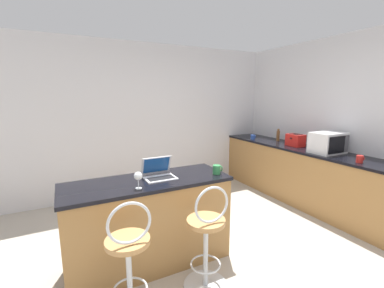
% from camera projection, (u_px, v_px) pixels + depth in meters
% --- Properties ---
extents(ground_plane, '(20.00, 20.00, 0.00)m').
position_uv_depth(ground_plane, '(224.00, 281.00, 2.41)').
color(ground_plane, '#ADA393').
extents(wall_back, '(12.00, 0.06, 2.60)m').
position_uv_depth(wall_back, '(141.00, 120.00, 4.48)').
color(wall_back, silver).
rests_on(wall_back, ground_plane).
extents(breakfast_bar, '(1.63, 0.60, 0.90)m').
position_uv_depth(breakfast_bar, '(149.00, 222.00, 2.61)').
color(breakfast_bar, '#9E703D').
rests_on(breakfast_bar, ground_plane).
extents(counter_right, '(0.64, 3.14, 0.90)m').
position_uv_depth(counter_right, '(299.00, 174.00, 4.22)').
color(counter_right, '#9E703D').
rests_on(counter_right, ground_plane).
extents(bar_stool_near, '(0.40, 0.40, 0.99)m').
position_uv_depth(bar_stool_near, '(129.00, 264.00, 1.95)').
color(bar_stool_near, silver).
rests_on(bar_stool_near, ground_plane).
extents(bar_stool_far, '(0.40, 0.40, 0.99)m').
position_uv_depth(bar_stool_far, '(207.00, 241.00, 2.25)').
color(bar_stool_far, silver).
rests_on(bar_stool_far, ground_plane).
extents(laptop, '(0.31, 0.27, 0.21)m').
position_uv_depth(laptop, '(159.00, 172.00, 2.61)').
color(laptop, silver).
rests_on(laptop, breakfast_bar).
extents(microwave, '(0.47, 0.34, 0.30)m').
position_uv_depth(microwave, '(328.00, 143.00, 3.70)').
color(microwave, silver).
rests_on(microwave, counter_right).
extents(toaster, '(0.22, 0.26, 0.20)m').
position_uv_depth(toaster, '(295.00, 140.00, 4.23)').
color(toaster, red).
rests_on(toaster, counter_right).
extents(mug_green, '(0.10, 0.08, 0.09)m').
position_uv_depth(mug_green, '(217.00, 169.00, 2.73)').
color(mug_green, '#338447').
rests_on(mug_green, breakfast_bar).
extents(mug_blue, '(0.10, 0.08, 0.09)m').
position_uv_depth(mug_blue, '(253.00, 137.00, 4.89)').
color(mug_blue, '#2D51AD').
rests_on(mug_blue, counter_right).
extents(wine_glass_tall, '(0.08, 0.08, 0.16)m').
position_uv_depth(wine_glass_tall, '(138.00, 177.00, 2.28)').
color(wine_glass_tall, silver).
rests_on(wine_glass_tall, breakfast_bar).
extents(mug_red, '(0.10, 0.08, 0.09)m').
position_uv_depth(mug_red, '(360.00, 159.00, 3.18)').
color(mug_red, red).
rests_on(mug_red, counter_right).
extents(pepper_mill, '(0.06, 0.06, 0.23)m').
position_uv_depth(pepper_mill, '(278.00, 135.00, 4.70)').
color(pepper_mill, brown).
rests_on(pepper_mill, counter_right).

